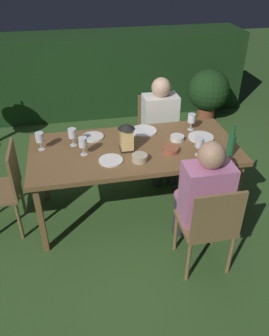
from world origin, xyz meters
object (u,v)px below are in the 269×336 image
at_px(wine_glass_a, 72,134).
at_px(plate_a, 111,160).
at_px(wine_glass_e, 192,119).
at_px(plate_d, 144,131).
at_px(lantern_centerpiece, 127,135).
at_px(green_bottle_on_table, 231,144).
at_px(person_in_cream, 161,124).
at_px(plate_b, 201,137).
at_px(bowl_salad, 177,138).
at_px(bowl_olives, 171,150).
at_px(chair_head_near, 4,186).
at_px(potted_plant_by_hedge, 208,91).
at_px(person_in_pink, 202,194).
at_px(wine_glass_b, 200,143).
at_px(chair_side_left_b, 209,224).
at_px(plate_c, 93,137).
at_px(dining_table, 134,153).
at_px(bowl_bread, 140,158).
at_px(wine_glass_c, 40,138).
at_px(chair_side_right_b, 156,129).

height_order(wine_glass_a, plate_a, wine_glass_a).
bearing_deg(wine_glass_e, plate_d, 174.20).
xyz_separation_m(lantern_centerpiece, green_bottle_on_table, (0.88, -0.27, -0.04)).
xyz_separation_m(person_in_cream, plate_b, (0.24, -0.59, 0.13)).
xyz_separation_m(wine_glass_a, plate_b, (1.22, -0.10, -0.11)).
bearing_deg(bowl_salad, bowl_olives, -121.56).
height_order(chair_head_near, wine_glass_e, wine_glass_e).
height_order(lantern_centerpiece, potted_plant_by_hedge, lantern_centerpiece).
distance_m(person_in_pink, wine_glass_b, 0.48).
relative_size(chair_side_left_b, plate_c, 4.12).
height_order(plate_c, bowl_olives, bowl_olives).
xyz_separation_m(chair_head_near, plate_d, (1.36, 0.29, 0.28)).
bearing_deg(bowl_salad, wine_glass_a, 174.66).
height_order(person_in_cream, wine_glass_a, person_in_cream).
bearing_deg(wine_glass_a, bowl_salad, -5.34).
bearing_deg(green_bottle_on_table, plate_b, 110.92).
bearing_deg(lantern_centerpiece, wine_glass_e, 21.04).
xyz_separation_m(dining_table, plate_d, (0.15, 0.29, 0.06)).
distance_m(dining_table, bowl_bread, 0.25).
height_order(person_in_pink, plate_d, person_in_pink).
xyz_separation_m(wine_glass_e, bowl_bread, (-0.63, -0.48, -0.09)).
bearing_deg(chair_side_left_b, bowl_bread, 125.42).
xyz_separation_m(wine_glass_c, plate_a, (0.59, -0.32, -0.11)).
relative_size(chair_head_near, plate_b, 3.52).
bearing_deg(person_in_pink, bowl_salad, 90.24).
xyz_separation_m(plate_c, bowl_bread, (0.36, -0.50, 0.02)).
height_order(bowl_bread, bowl_salad, bowl_bread).
height_order(chair_head_near, green_bottle_on_table, green_bottle_on_table).
bearing_deg(chair_side_left_b, plate_c, 125.47).
relative_size(plate_d, bowl_olives, 1.80).
bearing_deg(chair_side_right_b, plate_d, -117.11).
distance_m(green_bottle_on_table, wine_glass_e, 0.57).
relative_size(chair_side_left_b, green_bottle_on_table, 3.00).
bearing_deg(wine_glass_b, wine_glass_c, 164.84).
relative_size(chair_head_near, bowl_salad, 6.50).
relative_size(wine_glass_b, plate_c, 0.80).
height_order(person_in_cream, wine_glass_c, person_in_cream).
xyz_separation_m(chair_head_near, plate_a, (0.96, -0.19, 0.28)).
bearing_deg(dining_table, wine_glass_b, -24.09).
bearing_deg(plate_c, lantern_centerpiece, -46.16).
bearing_deg(potted_plant_by_hedge, plate_a, -129.99).
height_order(chair_side_right_b, bowl_bread, chair_side_right_b).
distance_m(plate_c, plate_d, 0.51).
xyz_separation_m(chair_side_left_b, bowl_salad, (-0.00, 0.90, 0.29)).
relative_size(dining_table, person_in_pink, 1.67).
height_order(plate_c, bowl_bread, bowl_bread).
distance_m(dining_table, plate_d, 0.34).
bearing_deg(dining_table, wine_glass_a, 164.28).
height_order(green_bottle_on_table, plate_c, green_bottle_on_table).
bearing_deg(chair_head_near, plate_d, 12.21).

